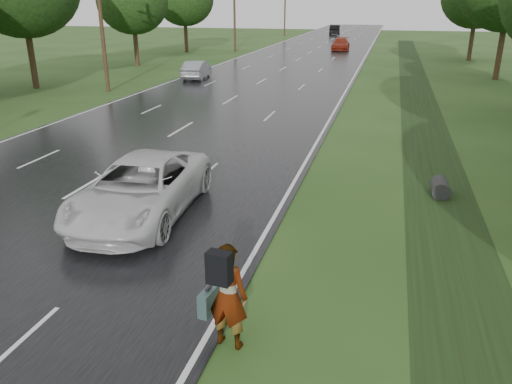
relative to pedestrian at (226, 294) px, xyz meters
The scene contains 14 objects.
road 44.50m from the pedestrian, 99.28° to the left, with size 14.00×180.00×0.04m, color black.
edge_stripe_east 43.92m from the pedestrian, 90.55° to the left, with size 0.12×180.00×0.01m, color silver.
edge_stripe_west 46.07m from the pedestrian, 107.59° to the left, with size 0.12×180.00×0.01m, color silver.
center_line 44.50m from the pedestrian, 99.28° to the left, with size 0.12×180.00×0.01m, color silver.
drainage_ditch 18.16m from the pedestrian, 76.19° to the left, with size 2.20×120.00×0.56m.
utility_pole_mid 29.27m from the pedestrian, 124.41° to the left, with size 1.60×0.26×10.00m.
utility_pole_far 56.49m from the pedestrian, 106.90° to the left, with size 1.60×0.26×10.00m.
utility_pole_distant 85.59m from the pedestrian, 101.04° to the left, with size 1.60×0.26×10.00m.
tree_west_d 43.77m from the pedestrian, 119.42° to the left, with size 6.60×6.60×8.80m.
pedestrian is the anchor object (origin of this frame).
white_pickup 6.47m from the pedestrian, 130.20° to the left, with size 2.74×5.94×1.65m, color silver.
silver_sedan 33.39m from the pedestrian, 112.03° to the left, with size 1.51×4.32×1.42m, color gray.
far_car_red 58.93m from the pedestrian, 93.81° to the left, with size 2.07×5.10×1.48m, color maroon.
far_car_dark 90.48m from the pedestrian, 95.18° to the left, with size 1.81×5.20×1.71m, color black.
Camera 1 is at (9.60, -6.04, 5.87)m, focal length 35.00 mm.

